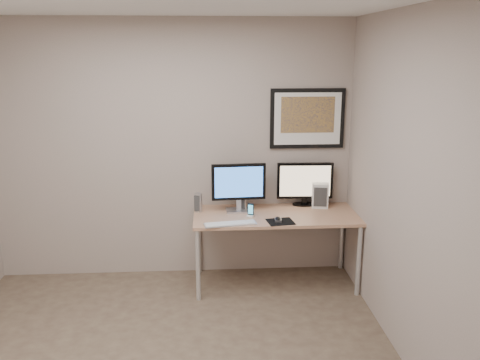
{
  "coord_description": "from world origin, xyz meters",
  "views": [
    {
      "loc": [
        0.35,
        -3.34,
        2.3
      ],
      "look_at": [
        0.64,
        1.1,
        1.15
      ],
      "focal_mm": 38.0,
      "sensor_mm": 36.0,
      "label": 1
    }
  ],
  "objects_px": {
    "framed_art": "(307,118)",
    "monitor_tv": "(305,183)",
    "speaker_right": "(242,200)",
    "speaker_left": "(199,202)",
    "monitor_large": "(239,185)",
    "keyboard": "(230,224)",
    "phone_dock": "(251,210)",
    "desk": "(275,220)",
    "fan_unit": "(320,195)"
  },
  "relations": [
    {
      "from": "speaker_left",
      "to": "phone_dock",
      "type": "height_order",
      "value": "speaker_left"
    },
    {
      "from": "desk",
      "to": "monitor_large",
      "type": "xyz_separation_m",
      "value": [
        -0.35,
        0.11,
        0.33
      ]
    },
    {
      "from": "framed_art",
      "to": "monitor_tv",
      "type": "bearing_deg",
      "value": -104.27
    },
    {
      "from": "phone_dock",
      "to": "keyboard",
      "type": "distance_m",
      "value": 0.31
    },
    {
      "from": "framed_art",
      "to": "speaker_right",
      "type": "distance_m",
      "value": 1.04
    },
    {
      "from": "framed_art",
      "to": "monitor_large",
      "type": "xyz_separation_m",
      "value": [
        -0.7,
        -0.22,
        -0.62
      ]
    },
    {
      "from": "desk",
      "to": "phone_dock",
      "type": "relative_size",
      "value": 12.27
    },
    {
      "from": "keyboard",
      "to": "fan_unit",
      "type": "bearing_deg",
      "value": 18.09
    },
    {
      "from": "desk",
      "to": "monitor_tv",
      "type": "distance_m",
      "value": 0.53
    },
    {
      "from": "monitor_large",
      "to": "fan_unit",
      "type": "bearing_deg",
      "value": 2.23
    },
    {
      "from": "monitor_tv",
      "to": "desk",
      "type": "bearing_deg",
      "value": -138.65
    },
    {
      "from": "speaker_left",
      "to": "phone_dock",
      "type": "distance_m",
      "value": 0.54
    },
    {
      "from": "framed_art",
      "to": "fan_unit",
      "type": "distance_m",
      "value": 0.79
    },
    {
      "from": "framed_art",
      "to": "speaker_left",
      "type": "relative_size",
      "value": 3.94
    },
    {
      "from": "monitor_large",
      "to": "keyboard",
      "type": "xyz_separation_m",
      "value": [
        -0.1,
        -0.38,
        -0.26
      ]
    },
    {
      "from": "monitor_tv",
      "to": "keyboard",
      "type": "bearing_deg",
      "value": -143.13
    },
    {
      "from": "framed_art",
      "to": "phone_dock",
      "type": "distance_m",
      "value": 1.09
    },
    {
      "from": "desk",
      "to": "phone_dock",
      "type": "distance_m",
      "value": 0.29
    },
    {
      "from": "framed_art",
      "to": "keyboard",
      "type": "relative_size",
      "value": 1.55
    },
    {
      "from": "monitor_large",
      "to": "phone_dock",
      "type": "distance_m",
      "value": 0.28
    },
    {
      "from": "monitor_large",
      "to": "keyboard",
      "type": "bearing_deg",
      "value": -108.69
    },
    {
      "from": "monitor_tv",
      "to": "speaker_right",
      "type": "relative_size",
      "value": 2.86
    },
    {
      "from": "monitor_large",
      "to": "fan_unit",
      "type": "relative_size",
      "value": 2.13
    },
    {
      "from": "desk",
      "to": "fan_unit",
      "type": "xyz_separation_m",
      "value": [
        0.48,
        0.2,
        0.19
      ]
    },
    {
      "from": "monitor_large",
      "to": "speaker_right",
      "type": "relative_size",
      "value": 2.66
    },
    {
      "from": "framed_art",
      "to": "fan_unit",
      "type": "bearing_deg",
      "value": -46.12
    },
    {
      "from": "fan_unit",
      "to": "speaker_right",
      "type": "bearing_deg",
      "value": -168.13
    },
    {
      "from": "speaker_right",
      "to": "fan_unit",
      "type": "height_order",
      "value": "fan_unit"
    },
    {
      "from": "monitor_tv",
      "to": "fan_unit",
      "type": "xyz_separation_m",
      "value": [
        0.15,
        -0.08,
        -0.11
      ]
    },
    {
      "from": "fan_unit",
      "to": "monitor_tv",
      "type": "bearing_deg",
      "value": 162.57
    },
    {
      "from": "desk",
      "to": "monitor_tv",
      "type": "bearing_deg",
      "value": 39.14
    },
    {
      "from": "monitor_tv",
      "to": "speaker_right",
      "type": "xyz_separation_m",
      "value": [
        -0.65,
        -0.1,
        -0.14
      ]
    },
    {
      "from": "monitor_tv",
      "to": "fan_unit",
      "type": "distance_m",
      "value": 0.2
    },
    {
      "from": "desk",
      "to": "speaker_right",
      "type": "height_order",
      "value": "speaker_right"
    },
    {
      "from": "monitor_large",
      "to": "speaker_right",
      "type": "bearing_deg",
      "value": 53.4
    },
    {
      "from": "keyboard",
      "to": "phone_dock",
      "type": "bearing_deg",
      "value": 38.15
    },
    {
      "from": "desk",
      "to": "keyboard",
      "type": "relative_size",
      "value": 3.31
    },
    {
      "from": "monitor_tv",
      "to": "framed_art",
      "type": "bearing_deg",
      "value": 77.95
    },
    {
      "from": "speaker_left",
      "to": "speaker_right",
      "type": "height_order",
      "value": "speaker_right"
    },
    {
      "from": "framed_art",
      "to": "speaker_right",
      "type": "bearing_deg",
      "value": -166.68
    },
    {
      "from": "keyboard",
      "to": "speaker_left",
      "type": "bearing_deg",
      "value": 117.5
    },
    {
      "from": "monitor_large",
      "to": "speaker_left",
      "type": "height_order",
      "value": "monitor_large"
    },
    {
      "from": "phone_dock",
      "to": "keyboard",
      "type": "bearing_deg",
      "value": -109.18
    },
    {
      "from": "speaker_right",
      "to": "monitor_large",
      "type": "bearing_deg",
      "value": -110.59
    },
    {
      "from": "speaker_left",
      "to": "keyboard",
      "type": "xyz_separation_m",
      "value": [
        0.29,
        -0.4,
        -0.09
      ]
    },
    {
      "from": "speaker_right",
      "to": "phone_dock",
      "type": "bearing_deg",
      "value": -62.06
    },
    {
      "from": "monitor_tv",
      "to": "speaker_left",
      "type": "distance_m",
      "value": 1.11
    },
    {
      "from": "monitor_tv",
      "to": "speaker_left",
      "type": "relative_size",
      "value": 3.01
    },
    {
      "from": "desk",
      "to": "monitor_large",
      "type": "height_order",
      "value": "monitor_large"
    },
    {
      "from": "monitor_large",
      "to": "fan_unit",
      "type": "distance_m",
      "value": 0.85
    }
  ]
}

